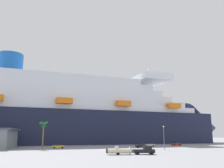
{
  "coord_description": "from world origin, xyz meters",
  "views": [
    {
      "loc": [
        -23.1,
        -84.03,
        5.03
      ],
      "look_at": [
        8.64,
        19.95,
        27.72
      ],
      "focal_mm": 39.15,
      "sensor_mm": 36.0,
      "label": 1
    }
  ],
  "objects_px": {
    "parked_car_yellow_taxi": "(58,146)",
    "parked_car_red_hatchback": "(176,144)",
    "parked_car_black_coupe": "(142,146)",
    "street_lamp": "(164,134)",
    "palm_tree": "(44,127)",
    "parked_car_silver_sedan": "(150,145)",
    "cruise_ship": "(58,116)",
    "small_boat_on_trailer": "(122,151)",
    "pickup_truck": "(145,150)"
  },
  "relations": [
    {
      "from": "palm_tree",
      "to": "street_lamp",
      "type": "relative_size",
      "value": 1.21
    },
    {
      "from": "cruise_ship",
      "to": "street_lamp",
      "type": "distance_m",
      "value": 71.87
    },
    {
      "from": "street_lamp",
      "to": "parked_car_red_hatchback",
      "type": "height_order",
      "value": "street_lamp"
    },
    {
      "from": "small_boat_on_trailer",
      "to": "street_lamp",
      "type": "xyz_separation_m",
      "value": [
        20.6,
        14.8,
        4.33
      ]
    },
    {
      "from": "parked_car_silver_sedan",
      "to": "parked_car_black_coupe",
      "type": "xyz_separation_m",
      "value": [
        -7.71,
        -8.84,
        -0.0
      ]
    },
    {
      "from": "small_boat_on_trailer",
      "to": "palm_tree",
      "type": "relative_size",
      "value": 0.84
    },
    {
      "from": "palm_tree",
      "to": "parked_car_silver_sedan",
      "type": "relative_size",
      "value": 2.01
    },
    {
      "from": "small_boat_on_trailer",
      "to": "palm_tree",
      "type": "height_order",
      "value": "palm_tree"
    },
    {
      "from": "street_lamp",
      "to": "parked_car_red_hatchback",
      "type": "distance_m",
      "value": 36.55
    },
    {
      "from": "pickup_truck",
      "to": "street_lamp",
      "type": "height_order",
      "value": "street_lamp"
    },
    {
      "from": "parked_car_silver_sedan",
      "to": "parked_car_yellow_taxi",
      "type": "height_order",
      "value": "same"
    },
    {
      "from": "cruise_ship",
      "to": "street_lamp",
      "type": "xyz_separation_m",
      "value": [
        31.1,
        -63.97,
        -10.26
      ]
    },
    {
      "from": "pickup_truck",
      "to": "parked_car_red_hatchback",
      "type": "relative_size",
      "value": 1.24
    },
    {
      "from": "pickup_truck",
      "to": "parked_car_silver_sedan",
      "type": "bearing_deg",
      "value": 62.84
    },
    {
      "from": "pickup_truck",
      "to": "parked_car_silver_sedan",
      "type": "height_order",
      "value": "pickup_truck"
    },
    {
      "from": "palm_tree",
      "to": "street_lamp",
      "type": "distance_m",
      "value": 43.07
    },
    {
      "from": "palm_tree",
      "to": "parked_car_silver_sedan",
      "type": "bearing_deg",
      "value": 9.0
    },
    {
      "from": "cruise_ship",
      "to": "pickup_truck",
      "type": "distance_m",
      "value": 82.86
    },
    {
      "from": "parked_car_yellow_taxi",
      "to": "parked_car_red_hatchback",
      "type": "height_order",
      "value": "same"
    },
    {
      "from": "palm_tree",
      "to": "parked_car_red_hatchback",
      "type": "bearing_deg",
      "value": 11.15
    },
    {
      "from": "parked_car_black_coupe",
      "to": "street_lamp",
      "type": "bearing_deg",
      "value": -82.45
    },
    {
      "from": "palm_tree",
      "to": "parked_car_red_hatchback",
      "type": "height_order",
      "value": "palm_tree"
    },
    {
      "from": "cruise_ship",
      "to": "small_boat_on_trailer",
      "type": "relative_size",
      "value": 26.96
    },
    {
      "from": "street_lamp",
      "to": "parked_car_silver_sedan",
      "type": "bearing_deg",
      "value": 76.34
    },
    {
      "from": "parked_car_silver_sedan",
      "to": "parked_car_red_hatchback",
      "type": "height_order",
      "value": "same"
    },
    {
      "from": "parked_car_yellow_taxi",
      "to": "parked_car_red_hatchback",
      "type": "distance_m",
      "value": 56.66
    },
    {
      "from": "cruise_ship",
      "to": "parked_car_yellow_taxi",
      "type": "distance_m",
      "value": 45.65
    },
    {
      "from": "parked_car_red_hatchback",
      "to": "parked_car_yellow_taxi",
      "type": "bearing_deg",
      "value": -172.08
    },
    {
      "from": "parked_car_silver_sedan",
      "to": "parked_car_red_hatchback",
      "type": "xyz_separation_m",
      "value": [
        16.5,
        5.01,
        0.0
      ]
    },
    {
      "from": "pickup_truck",
      "to": "parked_car_red_hatchback",
      "type": "height_order",
      "value": "pickup_truck"
    },
    {
      "from": "small_boat_on_trailer",
      "to": "parked_car_black_coupe",
      "type": "height_order",
      "value": "small_boat_on_trailer"
    },
    {
      "from": "street_lamp",
      "to": "parked_car_yellow_taxi",
      "type": "xyz_separation_m",
      "value": [
        -33.87,
        20.85,
        -4.46
      ]
    },
    {
      "from": "palm_tree",
      "to": "parked_car_red_hatchback",
      "type": "relative_size",
      "value": 2.07
    },
    {
      "from": "parked_car_yellow_taxi",
      "to": "pickup_truck",
      "type": "bearing_deg",
      "value": -62.28
    },
    {
      "from": "pickup_truck",
      "to": "palm_tree",
      "type": "xyz_separation_m",
      "value": [
        -25.17,
        32.36,
        6.92
      ]
    },
    {
      "from": "cruise_ship",
      "to": "street_lamp",
      "type": "relative_size",
      "value": 27.18
    },
    {
      "from": "cruise_ship",
      "to": "parked_car_silver_sedan",
      "type": "bearing_deg",
      "value": -47.58
    },
    {
      "from": "palm_tree",
      "to": "pickup_truck",
      "type": "bearing_deg",
      "value": -52.13
    },
    {
      "from": "parked_car_black_coupe",
      "to": "small_boat_on_trailer",
      "type": "bearing_deg",
      "value": -122.2
    },
    {
      "from": "street_lamp",
      "to": "parked_car_black_coupe",
      "type": "height_order",
      "value": "street_lamp"
    },
    {
      "from": "parked_car_black_coupe",
      "to": "parked_car_yellow_taxi",
      "type": "xyz_separation_m",
      "value": [
        -31.91,
        6.05,
        0.0
      ]
    },
    {
      "from": "parked_car_silver_sedan",
      "to": "street_lamp",
      "type": "bearing_deg",
      "value": -103.66
    },
    {
      "from": "parked_car_silver_sedan",
      "to": "pickup_truck",
      "type": "bearing_deg",
      "value": -117.16
    },
    {
      "from": "cruise_ship",
      "to": "small_boat_on_trailer",
      "type": "xyz_separation_m",
      "value": [
        10.5,
        -78.77,
        -14.59
      ]
    },
    {
      "from": "parked_car_black_coupe",
      "to": "parked_car_yellow_taxi",
      "type": "bearing_deg",
      "value": 169.27
    },
    {
      "from": "cruise_ship",
      "to": "parked_car_red_hatchback",
      "type": "relative_size",
      "value": 46.64
    },
    {
      "from": "parked_car_silver_sedan",
      "to": "parked_car_yellow_taxi",
      "type": "bearing_deg",
      "value": -175.96
    },
    {
      "from": "palm_tree",
      "to": "parked_car_silver_sedan",
      "type": "distance_m",
      "value": 46.58
    },
    {
      "from": "street_lamp",
      "to": "small_boat_on_trailer",
      "type": "bearing_deg",
      "value": -144.3
    },
    {
      "from": "street_lamp",
      "to": "pickup_truck",
      "type": "bearing_deg",
      "value": -132.44
    }
  ]
}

